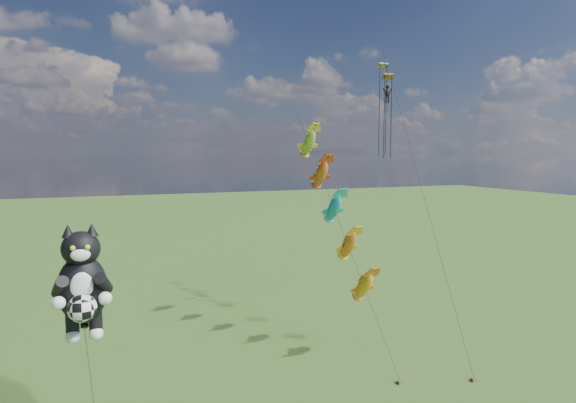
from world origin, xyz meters
name	(u,v)px	position (x,y,z in m)	size (l,w,h in m)	color
cat_kite_rig	(82,283)	(-4.40, -1.49, 8.92)	(2.63, 4.24, 11.73)	brown
fish_windsock_rig	(334,209)	(13.88, 8.27, 10.59)	(1.57, 15.95, 18.86)	brown
parafoil_rig	(389,100)	(21.53, 12.52, 19.83)	(3.89, 17.32, 24.82)	brown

